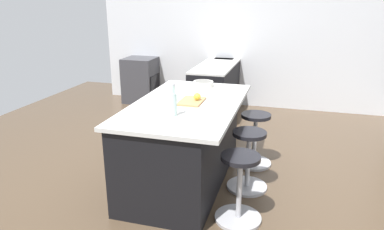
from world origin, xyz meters
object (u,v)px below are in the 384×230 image
(stool_by_window, at_px, (255,141))
(stool_middle, at_px, (248,162))
(kitchen_island, at_px, (184,141))
(stool_near_camera, at_px, (239,190))
(water_bottle, at_px, (174,103))
(fruit_bowl, at_px, (203,84))
(apple_yellow, at_px, (197,97))
(oven_range, at_px, (141,80))
(cutting_board, at_px, (192,101))

(stool_by_window, distance_m, stool_middle, 0.62)
(kitchen_island, xyz_separation_m, stool_near_camera, (0.62, 0.73, -0.16))
(stool_by_window, xyz_separation_m, water_bottle, (1.09, -0.68, 0.74))
(fruit_bowl, bearing_deg, water_bottle, 0.86)
(stool_near_camera, xyz_separation_m, apple_yellow, (-0.67, -0.59, 0.68))
(oven_range, xyz_separation_m, water_bottle, (3.37, 1.85, 0.61))
(stool_near_camera, bearing_deg, cutting_board, -134.71)
(cutting_board, bearing_deg, stool_by_window, 133.18)
(kitchen_island, distance_m, stool_middle, 0.74)
(oven_range, height_order, stool_by_window, oven_range)
(kitchen_island, xyz_separation_m, water_bottle, (0.47, 0.05, 0.58))
(apple_yellow, bearing_deg, stool_by_window, 134.20)
(stool_by_window, height_order, water_bottle, water_bottle)
(stool_near_camera, height_order, fruit_bowl, fruit_bowl)
(stool_by_window, bearing_deg, apple_yellow, -45.80)
(stool_middle, bearing_deg, stool_near_camera, 0.00)
(oven_range, xyz_separation_m, kitchen_island, (2.90, 1.80, 0.03))
(kitchen_island, relative_size, stool_middle, 2.96)
(stool_by_window, distance_m, cutting_board, 1.08)
(water_bottle, bearing_deg, kitchen_island, -173.71)
(kitchen_island, bearing_deg, stool_by_window, 130.32)
(oven_range, xyz_separation_m, fruit_bowl, (2.16, 1.84, 0.53))
(stool_by_window, height_order, stool_near_camera, same)
(stool_by_window, height_order, apple_yellow, apple_yellow)
(kitchen_island, distance_m, water_bottle, 0.75)
(oven_range, bearing_deg, apple_yellow, 34.28)
(oven_range, relative_size, fruit_bowl, 3.46)
(cutting_board, height_order, apple_yellow, apple_yellow)
(apple_yellow, bearing_deg, stool_middle, 85.36)
(water_bottle, relative_size, fruit_bowl, 1.23)
(oven_range, relative_size, apple_yellow, 11.19)
(stool_middle, relative_size, cutting_board, 1.84)
(stool_near_camera, distance_m, cutting_board, 1.10)
(kitchen_island, bearing_deg, cutting_board, 100.73)
(oven_range, relative_size, stool_middle, 1.33)
(stool_by_window, relative_size, fruit_bowl, 2.61)
(water_bottle, distance_m, fruit_bowl, 1.21)
(kitchen_island, height_order, apple_yellow, apple_yellow)
(oven_range, relative_size, kitchen_island, 0.45)
(kitchen_island, height_order, stool_near_camera, kitchen_island)
(stool_near_camera, relative_size, water_bottle, 2.12)
(stool_middle, bearing_deg, water_bottle, -55.02)
(kitchen_island, height_order, water_bottle, water_bottle)
(cutting_board, relative_size, fruit_bowl, 1.42)
(apple_yellow, relative_size, water_bottle, 0.25)
(stool_near_camera, bearing_deg, kitchen_island, -130.32)
(kitchen_island, xyz_separation_m, fruit_bowl, (-0.74, 0.03, 0.50))
(kitchen_island, relative_size, cutting_board, 5.45)
(water_bottle, bearing_deg, fruit_bowl, -179.14)
(fruit_bowl, bearing_deg, apple_yellow, 8.88)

